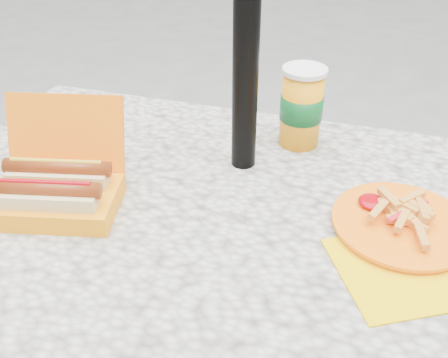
# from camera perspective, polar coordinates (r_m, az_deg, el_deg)

# --- Properties ---
(picnic_table) EXTENTS (1.20, 0.80, 0.75)m
(picnic_table) POSITION_cam_1_polar(r_m,az_deg,el_deg) (0.99, -0.33, -8.21)
(picnic_table) COLOR beige
(picnic_table) RESTS_ON ground
(hotdog_box) EXTENTS (0.26, 0.24, 0.18)m
(hotdog_box) POSITION_cam_1_polar(r_m,az_deg,el_deg) (0.95, -18.70, -1.08)
(hotdog_box) COLOR orange
(hotdog_box) RESTS_ON picnic_table
(fries_plate) EXTENTS (0.26, 0.36, 0.04)m
(fries_plate) POSITION_cam_1_polar(r_m,az_deg,el_deg) (0.92, 19.56, -5.02)
(fries_plate) COLOR #F4C500
(fries_plate) RESTS_ON picnic_table
(soda_cup) EXTENTS (0.09, 0.09, 0.18)m
(soda_cup) POSITION_cam_1_polar(r_m,az_deg,el_deg) (1.09, 8.84, 8.15)
(soda_cup) COLOR #FF9C10
(soda_cup) RESTS_ON picnic_table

